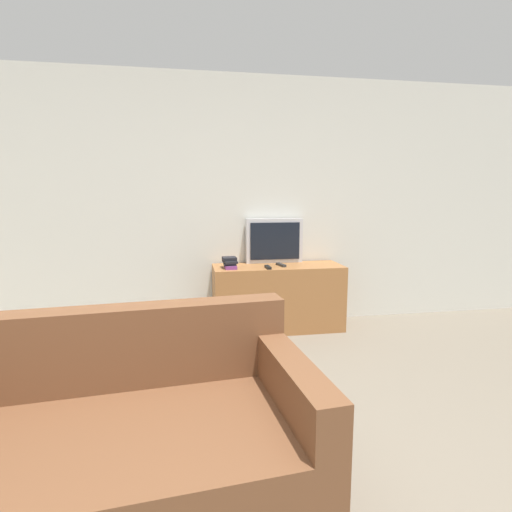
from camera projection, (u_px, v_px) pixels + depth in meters
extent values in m
cube|color=silver|center=(206.00, 203.00, 4.15)|extent=(9.00, 0.06, 2.60)
cube|color=#9E6638|center=(278.00, 297.00, 4.13)|extent=(1.32, 0.48, 0.67)
cube|color=silver|center=(274.00, 241.00, 4.24)|extent=(0.61, 0.08, 0.47)
cube|color=black|center=(275.00, 241.00, 4.19)|extent=(0.53, 0.01, 0.39)
cube|color=brown|center=(102.00, 481.00, 1.64)|extent=(1.85, 1.06, 0.46)
cube|color=brown|center=(105.00, 348.00, 1.92)|extent=(1.78, 0.32, 0.40)
cube|color=brown|center=(289.00, 426.00, 1.83)|extent=(0.22, 0.91, 0.68)
cube|color=#7A3884|center=(230.00, 266.00, 3.93)|extent=(0.11, 0.20, 0.03)
cube|color=black|center=(230.00, 264.00, 3.94)|extent=(0.13, 0.20, 0.02)
cube|color=black|center=(230.00, 262.00, 3.94)|extent=(0.14, 0.21, 0.02)
cube|color=black|center=(229.00, 259.00, 3.94)|extent=(0.14, 0.14, 0.03)
cube|color=#2D2D2D|center=(281.00, 265.00, 4.05)|extent=(0.08, 0.17, 0.02)
cube|color=black|center=(268.00, 267.00, 3.92)|extent=(0.04, 0.15, 0.02)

